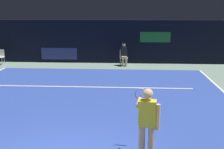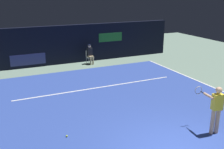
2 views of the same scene
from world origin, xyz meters
The scene contains 8 objects.
ground_plane centered at (0.00, 4.50, 0.00)m, with size 31.67×31.67×0.00m, color slate.
court_surface centered at (0.00, 4.50, 0.01)m, with size 10.89×10.99×0.01m, color #2D479E.
line_sideline_left centered at (5.40, 4.50, 0.01)m, with size 0.10×10.99×0.01m, color white.
line_service centered at (0.00, 6.42, 0.01)m, with size 8.50×0.10×0.01m, color white.
back_wall centered at (0.00, 11.93, 1.30)m, with size 15.50×0.33×2.60m.
tennis_player centered at (1.94, 0.49, 0.99)m, with size 0.52×0.98×1.73m.
line_judge_on_chair centered at (1.26, 11.08, 0.69)m, with size 0.49×0.57×1.32m.
tennis_ball centered at (-2.80, 2.35, 0.05)m, with size 0.07×0.07×0.07m, color #CCE033.
Camera 2 is at (-4.76, -5.61, 4.77)m, focal length 42.83 mm.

